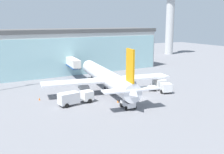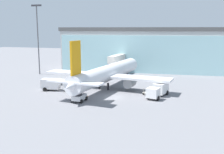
% 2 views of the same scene
% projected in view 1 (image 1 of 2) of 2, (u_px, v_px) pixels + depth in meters
% --- Properties ---
extents(ground, '(240.00, 240.00, 0.00)m').
position_uv_depth(ground, '(139.00, 98.00, 57.49)').
color(ground, slate).
extents(terminal_building, '(55.61, 18.01, 14.13)m').
position_uv_depth(terminal_building, '(79.00, 50.00, 88.88)').
color(terminal_building, '#B0B0B0').
rests_on(terminal_building, ground).
extents(jet_bridge, '(3.55, 14.55, 5.98)m').
position_uv_depth(jet_bridge, '(71.00, 62.00, 78.04)').
color(jet_bridge, beige).
rests_on(jet_bridge, ground).
extents(control_tower, '(8.66, 8.66, 33.44)m').
position_uv_depth(control_tower, '(170.00, 12.00, 131.19)').
color(control_tower, '#BABABA').
rests_on(control_tower, ground).
extents(airplane, '(30.73, 35.42, 11.57)m').
position_uv_depth(airplane, '(107.00, 78.00, 61.96)').
color(airplane, silver).
rests_on(airplane, ground).
extents(catering_truck, '(7.55, 3.41, 2.65)m').
position_uv_depth(catering_truck, '(75.00, 97.00, 52.74)').
color(catering_truck, silver).
rests_on(catering_truck, ground).
extents(fuel_truck, '(4.01, 7.62, 2.65)m').
position_uv_depth(fuel_truck, '(161.00, 84.00, 63.69)').
color(fuel_truck, silver).
rests_on(fuel_truck, ground).
extents(baggage_cart, '(3.05, 3.16, 1.50)m').
position_uv_depth(baggage_cart, '(153.00, 88.00, 63.89)').
color(baggage_cart, '#9E998C').
rests_on(baggage_cart, ground).
extents(pushback_tug, '(2.31, 3.29, 2.30)m').
position_uv_depth(pushback_tug, '(128.00, 103.00, 50.53)').
color(pushback_tug, silver).
rests_on(pushback_tug, ground).
extents(safety_cone_nose, '(0.36, 0.36, 0.55)m').
position_uv_depth(safety_cone_nose, '(118.00, 101.00, 54.17)').
color(safety_cone_nose, orange).
rests_on(safety_cone_nose, ground).
extents(safety_cone_wingtip, '(0.36, 0.36, 0.55)m').
position_uv_depth(safety_cone_wingtip, '(39.00, 99.00, 55.79)').
color(safety_cone_wingtip, orange).
rests_on(safety_cone_wingtip, ground).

